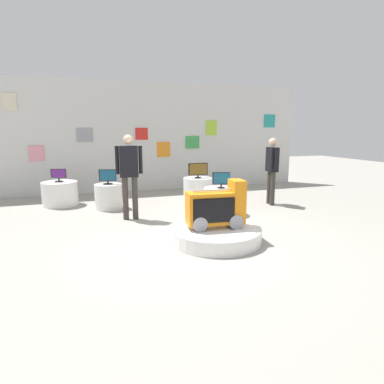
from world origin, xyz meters
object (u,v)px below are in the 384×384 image
at_px(main_display_pedestal, 215,234).
at_px(shopper_browsing_rear, 272,166).
at_px(tv_on_center_rear, 221,179).
at_px(tv_on_right_rear, 59,175).
at_px(shopper_browsing_near_truck, 129,170).
at_px(display_pedestal_center_rear, 221,201).
at_px(display_pedestal_far_right, 109,196).
at_px(novelty_firetruck_tv, 217,209).
at_px(tv_on_far_right, 108,177).
at_px(display_pedestal_left_rear, 198,189).
at_px(display_pedestal_right_rear, 60,194).
at_px(tv_on_left_rear, 198,170).

xyz_separation_m(main_display_pedestal, shopper_browsing_rear, (2.42, 2.18, 0.87)).
distance_m(tv_on_center_rear, tv_on_right_rear, 4.11).
relative_size(main_display_pedestal, shopper_browsing_near_truck, 0.88).
bearing_deg(shopper_browsing_near_truck, display_pedestal_center_rear, -5.66).
bearing_deg(display_pedestal_far_right, novelty_firetruck_tv, -61.95).
xyz_separation_m(display_pedestal_center_rear, tv_on_far_right, (-2.39, 1.32, 0.49)).
relative_size(novelty_firetruck_tv, shopper_browsing_near_truck, 0.56).
relative_size(tv_on_far_right, shopper_browsing_near_truck, 0.22).
relative_size(display_pedestal_left_rear, tv_on_right_rear, 2.16).
relative_size(display_pedestal_left_rear, shopper_browsing_rear, 0.47).
bearing_deg(display_pedestal_right_rear, tv_on_left_rear, -7.19).
relative_size(main_display_pedestal, tv_on_center_rear, 4.07).
bearing_deg(display_pedestal_right_rear, display_pedestal_center_rear, -30.54).
xyz_separation_m(tv_on_left_rear, shopper_browsing_near_truck, (-2.03, -1.44, 0.23)).
height_order(novelty_firetruck_tv, display_pedestal_left_rear, novelty_firetruck_tv).
bearing_deg(tv_on_center_rear, tv_on_right_rear, 149.46).
bearing_deg(tv_on_left_rear, shopper_browsing_rear, -35.17).
bearing_deg(shopper_browsing_rear, display_pedestal_center_rear, -162.12).
height_order(shopper_browsing_near_truck, shopper_browsing_rear, shopper_browsing_near_truck).
relative_size(display_pedestal_left_rear, display_pedestal_center_rear, 1.04).
relative_size(display_pedestal_left_rear, tv_on_far_right, 1.98).
bearing_deg(main_display_pedestal, shopper_browsing_rear, 41.99).
distance_m(main_display_pedestal, shopper_browsing_rear, 3.37).
bearing_deg(tv_on_left_rear, tv_on_right_rear, 172.86).
relative_size(novelty_firetruck_tv, display_pedestal_right_rear, 1.16).
relative_size(display_pedestal_right_rear, tv_on_far_right, 2.15).
distance_m(display_pedestal_center_rear, shopper_browsing_near_truck, 2.15).
bearing_deg(display_pedestal_center_rear, shopper_browsing_near_truck, 174.34).
xyz_separation_m(display_pedestal_far_right, shopper_browsing_near_truck, (0.38, -1.13, 0.76)).
height_order(main_display_pedestal, display_pedestal_right_rear, display_pedestal_right_rear).
relative_size(novelty_firetruck_tv, shopper_browsing_rear, 0.60).
bearing_deg(novelty_firetruck_tv, display_pedestal_left_rear, 76.22).
height_order(novelty_firetruck_tv, tv_on_left_rear, novelty_firetruck_tv).
relative_size(main_display_pedestal, tv_on_right_rear, 4.27).
height_order(display_pedestal_left_rear, shopper_browsing_rear, shopper_browsing_rear).
bearing_deg(main_display_pedestal, display_pedestal_far_right, 117.84).
bearing_deg(tv_on_far_right, display_pedestal_right_rear, 146.43).
distance_m(tv_on_center_rear, display_pedestal_right_rear, 4.14).
bearing_deg(tv_on_left_rear, main_display_pedestal, -104.13).
distance_m(main_display_pedestal, display_pedestal_left_rear, 3.41).
bearing_deg(novelty_firetruck_tv, main_display_pedestal, 156.29).
height_order(display_pedestal_left_rear, display_pedestal_far_right, same).
bearing_deg(novelty_firetruck_tv, display_pedestal_far_right, 118.05).
distance_m(tv_on_left_rear, tv_on_center_rear, 1.64).
xyz_separation_m(display_pedestal_left_rear, shopper_browsing_rear, (1.59, -1.12, 0.69)).
distance_m(novelty_firetruck_tv, display_pedestal_right_rear, 4.65).
bearing_deg(display_pedestal_center_rear, novelty_firetruck_tv, -115.46).
bearing_deg(main_display_pedestal, tv_on_center_rear, 63.84).
distance_m(display_pedestal_left_rear, shopper_browsing_rear, 2.06).
relative_size(novelty_firetruck_tv, tv_on_right_rear, 2.71).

